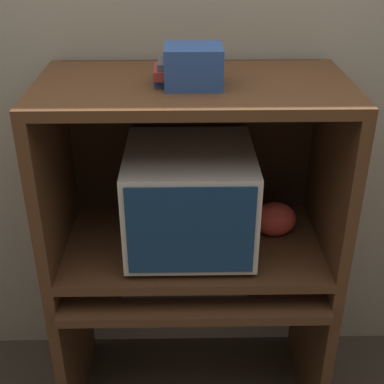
% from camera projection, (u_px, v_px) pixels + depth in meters
% --- Properties ---
extents(wall_back, '(6.00, 0.06, 2.60)m').
position_uv_depth(wall_back, '(191.00, 81.00, 2.06)').
color(wall_back, gray).
rests_on(wall_back, ground_plane).
extents(desk_base, '(1.03, 0.58, 0.67)m').
position_uv_depth(desk_base, '(193.00, 320.00, 2.15)').
color(desk_base, '#4C2D19').
rests_on(desk_base, ground_plane).
extents(desk_monitor_shelf, '(1.03, 0.55, 0.11)m').
position_uv_depth(desk_monitor_shelf, '(193.00, 247.00, 2.03)').
color(desk_monitor_shelf, '#4C2D19').
rests_on(desk_monitor_shelf, desk_base).
extents(hutch_upper, '(1.03, 0.55, 0.62)m').
position_uv_depth(hutch_upper, '(193.00, 136.00, 1.85)').
color(hutch_upper, '#4C2D19').
rests_on(hutch_upper, desk_monitor_shelf).
extents(crt_monitor, '(0.45, 0.47, 0.38)m').
position_uv_depth(crt_monitor, '(190.00, 198.00, 1.91)').
color(crt_monitor, beige).
rests_on(crt_monitor, desk_monitor_shelf).
extents(keyboard, '(0.45, 0.15, 0.03)m').
position_uv_depth(keyboard, '(185.00, 282.00, 1.96)').
color(keyboard, '#2D2D30').
rests_on(keyboard, desk_base).
extents(mouse, '(0.06, 0.04, 0.03)m').
position_uv_depth(mouse, '(260.00, 282.00, 1.96)').
color(mouse, '#28282B').
rests_on(mouse, desk_base).
extents(snack_bag, '(0.16, 0.12, 0.13)m').
position_uv_depth(snack_bag, '(275.00, 219.00, 2.03)').
color(snack_bag, '#BC382D').
rests_on(snack_bag, desk_monitor_shelf).
extents(book_stack, '(0.18, 0.13, 0.08)m').
position_uv_depth(book_stack, '(181.00, 72.00, 1.69)').
color(book_stack, navy).
rests_on(book_stack, hutch_upper).
extents(storage_box, '(0.18, 0.15, 0.13)m').
position_uv_depth(storage_box, '(192.00, 66.00, 1.65)').
color(storage_box, navy).
rests_on(storage_box, hutch_upper).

